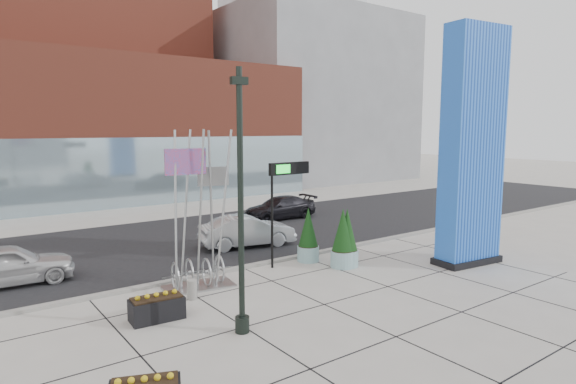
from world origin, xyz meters
TOP-DOWN VIEW (x-y plane):
  - ground at (0.00, 0.00)m, footprint 160.00×160.00m
  - street_asphalt at (0.00, 10.00)m, footprint 80.00×12.00m
  - curb_edge at (0.00, 4.00)m, footprint 80.00×0.30m
  - tower_podium at (1.00, 27.00)m, footprint 34.00×10.00m
  - tower_glass_front at (1.00, 22.20)m, footprint 34.00×0.60m
  - building_grey_parking at (26.00, 32.00)m, footprint 20.00×18.00m
  - blue_pylon at (9.00, -0.87)m, footprint 3.05×1.64m
  - lamp_post at (-2.22, -1.25)m, footprint 0.48×0.40m
  - public_art_sculpture at (-1.48, 3.00)m, footprint 2.64×1.61m
  - concrete_bollard at (-2.21, 2.00)m, footprint 0.34×0.34m
  - overhead_street_sign at (2.73, 3.42)m, footprint 2.01×0.30m
  - round_planter_east at (4.60, 1.80)m, footprint 0.96×0.96m
  - round_planter_mid at (4.37, 1.80)m, footprint 0.97×0.97m
  - round_planter_west at (3.80, 3.34)m, footprint 0.93×0.93m
  - box_planter_north at (-3.80, 1.00)m, footprint 1.58×0.87m
  - car_white_west at (-6.95, 7.18)m, footprint 4.53×2.08m
  - car_silver_mid at (3.04, 7.04)m, footprint 4.75×2.49m
  - car_dark_east at (8.44, 11.98)m, footprint 4.83×2.09m

SIDE VIEW (x-z plane):
  - ground at x=0.00m, z-range 0.00..0.00m
  - street_asphalt at x=0.00m, z-range 0.00..0.02m
  - curb_edge at x=0.00m, z-range 0.00..0.12m
  - concrete_bollard at x=-2.21m, z-range 0.00..0.65m
  - box_planter_north at x=-3.80m, z-range -0.03..0.81m
  - car_dark_east at x=8.44m, z-range 0.00..1.38m
  - car_silver_mid at x=3.04m, z-range 0.00..1.49m
  - car_white_west at x=-6.95m, z-range 0.00..1.51m
  - round_planter_west at x=3.80m, z-range -0.06..2.26m
  - round_planter_east at x=4.60m, z-range -0.06..2.34m
  - round_planter_mid at x=4.37m, z-range -0.07..2.37m
  - public_art_sculpture at x=-1.48m, z-range -1.34..4.29m
  - tower_glass_front at x=1.00m, z-range 0.00..5.00m
  - lamp_post at x=-2.22m, z-range -0.65..6.57m
  - overhead_street_sign at x=2.73m, z-range 1.53..5.79m
  - blue_pylon at x=9.00m, z-range -0.16..9.55m
  - tower_podium at x=1.00m, z-range 0.00..11.00m
  - building_grey_parking at x=26.00m, z-range 0.00..18.00m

